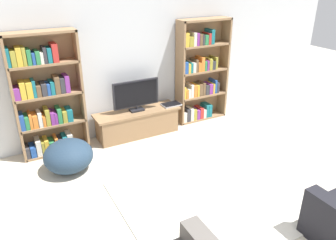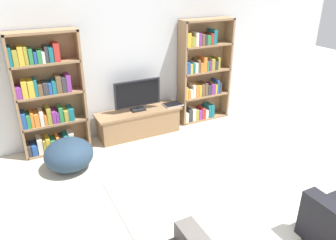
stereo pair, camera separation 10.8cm
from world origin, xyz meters
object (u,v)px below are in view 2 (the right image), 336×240
at_px(laptop, 173,104).
at_px(beanbag_ottoman, 69,155).
at_px(tv_stand, 139,122).
at_px(bookshelf_left, 47,97).
at_px(bookshelf_right, 202,74).
at_px(television, 138,95).

xyz_separation_m(laptop, beanbag_ottoman, (-1.96, -0.52, -0.24)).
xyz_separation_m(tv_stand, laptop, (0.64, -0.05, 0.24)).
xyz_separation_m(bookshelf_left, bookshelf_right, (2.75, 0.00, -0.01)).
bearing_deg(laptop, bookshelf_left, 175.62).
bearing_deg(bookshelf_left, laptop, -4.38).
xyz_separation_m(bookshelf_left, laptop, (2.06, -0.16, -0.44)).
bearing_deg(bookshelf_right, television, -175.77).
height_order(bookshelf_left, television, bookshelf_left).
xyz_separation_m(television, laptop, (0.64, -0.06, -0.27)).
bearing_deg(bookshelf_left, tv_stand, -4.29).
bearing_deg(bookshelf_left, television, -3.88).
bearing_deg(beanbag_ottoman, bookshelf_right, 14.32).
bearing_deg(television, beanbag_ottoman, -156.39).
relative_size(bookshelf_left, laptop, 5.71).
height_order(television, laptop, television).
distance_m(bookshelf_left, television, 1.43).
distance_m(bookshelf_right, tv_stand, 1.49).
distance_m(television, laptop, 0.70).
bearing_deg(bookshelf_right, tv_stand, -175.33).
bearing_deg(beanbag_ottoman, tv_stand, 23.24).
bearing_deg(beanbag_ottoman, television, 23.61).
bearing_deg(laptop, tv_stand, 175.40).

